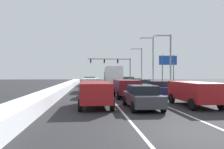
{
  "coord_description": "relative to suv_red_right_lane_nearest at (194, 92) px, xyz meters",
  "views": [
    {
      "loc": [
        -3.6,
        -7.86,
        2.26
      ],
      "look_at": [
        -0.08,
        26.88,
        2.12
      ],
      "focal_mm": 35.03,
      "sensor_mm": 36.0,
      "label": 1
    }
  ],
  "objects": [
    {
      "name": "street_lamp_right_near",
      "position": [
        3.44,
        14.51,
        3.59
      ],
      "size": [
        2.66,
        0.36,
        7.63
      ],
      "color": "gray",
      "rests_on": "ground"
    },
    {
      "name": "street_lamp_right_mid",
      "position": [
        3.79,
        23.9,
        4.22
      ],
      "size": [
        2.66,
        0.36,
        8.83
      ],
      "color": "gray",
      "rests_on": "ground"
    },
    {
      "name": "suv_white_left_lane_third",
      "position": [
        -7.08,
        13.15,
        0.0
      ],
      "size": [
        2.16,
        4.9,
        1.67
      ],
      "color": "silver",
      "rests_on": "ground"
    },
    {
      "name": "snow_bank_left_shoulder",
      "position": [
        -10.6,
        16.85,
        -0.6
      ],
      "size": [
        1.51,
        51.65,
        0.84
      ],
      "primitive_type": "cube",
      "color": "white",
      "rests_on": "ground"
    },
    {
      "name": "suv_green_left_lane_fifth",
      "position": [
        -7.24,
        26.83,
        0.0
      ],
      "size": [
        2.16,
        4.9,
        1.67
      ],
      "color": "#1E5633",
      "rests_on": "ground"
    },
    {
      "name": "sedan_black_left_lane_fourth",
      "position": [
        -6.87,
        19.82,
        -0.25
      ],
      "size": [
        2.0,
        4.5,
        1.51
      ],
      "color": "black",
      "rests_on": "ground"
    },
    {
      "name": "ground_plane",
      "position": [
        -3.6,
        12.16,
        -1.02
      ],
      "size": [
        122.09,
        122.09,
        0.0
      ],
      "primitive_type": "plane",
      "color": "#28282B"
    },
    {
      "name": "traffic_light_gantry",
      "position": [
        -0.83,
        40.32,
        3.72
      ],
      "size": [
        10.94,
        0.47,
        6.2
      ],
      "color": "slate",
      "rests_on": "ground"
    },
    {
      "name": "sedan_charcoal_center_lane_nearest",
      "position": [
        -3.83,
        -0.61,
        -0.25
      ],
      "size": [
        2.0,
        4.5,
        1.51
      ],
      "color": "#38383D",
      "rests_on": "ground"
    },
    {
      "name": "sedan_navy_right_lane_second",
      "position": [
        -0.38,
        7.04,
        -0.25
      ],
      "size": [
        2.0,
        4.5,
        1.51
      ],
      "color": "navy",
      "rests_on": "ground"
    },
    {
      "name": "sedan_white_right_lane_third",
      "position": [
        -0.34,
        13.73,
        -0.25
      ],
      "size": [
        2.0,
        4.5,
        1.51
      ],
      "color": "silver",
      "rests_on": "ground"
    },
    {
      "name": "suv_maroon_center_lane_second",
      "position": [
        -3.8,
        5.92,
        0.0
      ],
      "size": [
        2.16,
        4.9,
        1.67
      ],
      "color": "maroon",
      "rests_on": "ground"
    },
    {
      "name": "lane_stripe_between_center_lane_and_left_lane",
      "position": [
        -5.3,
        16.85,
        -1.01
      ],
      "size": [
        0.14,
        51.65,
        0.01
      ],
      "primitive_type": "cube",
      "color": "silver",
      "rests_on": "ground"
    },
    {
      "name": "sedan_silver_center_lane_fifth",
      "position": [
        -3.49,
        27.64,
        -0.25
      ],
      "size": [
        2.0,
        4.5,
        1.51
      ],
      "color": "#B7BABF",
      "rests_on": "ground"
    },
    {
      "name": "sedan_navy_left_lane_second",
      "position": [
        -6.79,
        7.0,
        -0.25
      ],
      "size": [
        2.0,
        4.5,
        1.51
      ],
      "color": "navy",
      "rests_on": "ground"
    },
    {
      "name": "lane_stripe_between_right_lane_and_center_lane",
      "position": [
        -1.9,
        16.85,
        -1.01
      ],
      "size": [
        0.14,
        51.65,
        0.01
      ],
      "primitive_type": "cube",
      "color": "silver",
      "rests_on": "ground"
    },
    {
      "name": "sedan_tan_center_lane_third",
      "position": [
        -3.37,
        12.53,
        -0.25
      ],
      "size": [
        2.0,
        4.5,
        1.51
      ],
      "color": "#937F60",
      "rests_on": "ground"
    },
    {
      "name": "box_truck_center_lane_fourth",
      "position": [
        -3.55,
        20.3,
        0.88
      ],
      "size": [
        2.53,
        7.2,
        3.36
      ],
      "color": "slate",
      "rests_on": "ground"
    },
    {
      "name": "roadside_sign_right",
      "position": [
        6.38,
        22.48,
        3.0
      ],
      "size": [
        3.2,
        0.16,
        5.5
      ],
      "color": "#59595B",
      "rests_on": "ground"
    },
    {
      "name": "suv_green_right_lane_fifth",
      "position": [
        -0.12,
        27.28,
        0.0
      ],
      "size": [
        2.16,
        4.9,
        1.67
      ],
      "color": "#1E5633",
      "rests_on": "ground"
    },
    {
      "name": "snow_bank_right_shoulder",
      "position": [
        3.4,
        16.85,
        -0.68
      ],
      "size": [
        2.05,
        51.65,
        0.67
      ],
      "primitive_type": "cube",
      "color": "white",
      "rests_on": "ground"
    },
    {
      "name": "suv_red_right_lane_nearest",
      "position": [
        0.0,
        0.0,
        0.0
      ],
      "size": [
        2.16,
        4.9,
        1.67
      ],
      "color": "maroon",
      "rests_on": "ground"
    },
    {
      "name": "sedan_black_right_lane_fourth",
      "position": [
        -0.08,
        20.11,
        -0.25
      ],
      "size": [
        2.0,
        4.5,
        1.51
      ],
      "color": "black",
      "rests_on": "ground"
    },
    {
      "name": "suv_red_left_lane_nearest",
      "position": [
        -6.82,
        0.35,
        0.0
      ],
      "size": [
        2.16,
        4.9,
        1.67
      ],
      "color": "maroon",
      "rests_on": "ground"
    },
    {
      "name": "street_lamp_right_far",
      "position": [
        3.9,
        33.29,
        3.74
      ],
      "size": [
        2.66,
        0.36,
        7.92
      ],
      "color": "gray",
      "rests_on": "ground"
    }
  ]
}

